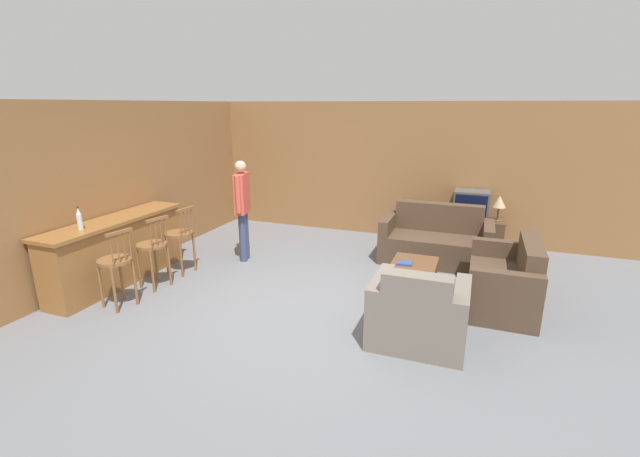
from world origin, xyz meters
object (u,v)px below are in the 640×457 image
(couch_far, at_px, (436,242))
(tv_unit, at_px, (468,233))
(bar_chair_far, at_px, (180,238))
(bottle, at_px, (79,219))
(bar_chair_near, at_px, (116,266))
(person_by_window, at_px, (242,205))
(loveseat_right, at_px, (506,282))
(tv, at_px, (471,205))
(table_lamp, at_px, (499,203))
(bar_chair_mid, at_px, (153,249))
(coffee_table, at_px, (413,269))
(armchair_near, at_px, (418,315))
(book_on_table, at_px, (405,263))

(couch_far, bearing_deg, tv_unit, 63.08)
(bar_chair_far, height_order, bottle, bottle)
(couch_far, relative_size, bottle, 5.77)
(bar_chair_near, distance_m, person_by_window, 2.23)
(loveseat_right, height_order, tv_unit, loveseat_right)
(tv, xyz_separation_m, table_lamp, (0.46, 0.00, 0.08))
(tv_unit, xyz_separation_m, bottle, (-4.74, -4.06, 0.84))
(bar_chair_mid, height_order, person_by_window, person_by_window)
(bar_chair_mid, height_order, table_lamp, bar_chair_mid)
(loveseat_right, bearing_deg, bar_chair_far, -173.97)
(loveseat_right, bearing_deg, person_by_window, 175.03)
(bar_chair_near, relative_size, table_lamp, 2.28)
(table_lamp, distance_m, person_by_window, 4.47)
(bar_chair_far, bearing_deg, bar_chair_mid, -90.02)
(coffee_table, distance_m, person_by_window, 2.95)
(couch_far, xyz_separation_m, armchair_near, (0.09, -2.72, 0.00))
(bottle, bearing_deg, coffee_table, 22.58)
(bottle, relative_size, table_lamp, 0.66)
(armchair_near, xyz_separation_m, tv, (0.40, 3.68, 0.47))
(bar_chair_near, relative_size, couch_far, 0.60)
(book_on_table, relative_size, person_by_window, 0.13)
(couch_far, distance_m, book_on_table, 1.46)
(bar_chair_near, distance_m, coffee_table, 3.92)
(bar_chair_near, relative_size, bar_chair_far, 1.00)
(bar_chair_far, bearing_deg, armchair_near, -12.24)
(armchair_near, bearing_deg, tv_unit, 83.81)
(loveseat_right, bearing_deg, bar_chair_near, -159.45)
(bar_chair_near, distance_m, loveseat_right, 5.01)
(couch_far, distance_m, person_by_window, 3.27)
(bar_chair_near, bearing_deg, armchair_near, 6.81)
(bar_chair_near, height_order, person_by_window, person_by_window)
(bar_chair_mid, bearing_deg, bar_chair_near, -90.00)
(armchair_near, bearing_deg, bottle, -175.02)
(bar_chair_far, xyz_separation_m, person_by_window, (0.63, 0.85, 0.39))
(bar_chair_mid, xyz_separation_m, bottle, (-0.59, -0.60, 0.54))
(bar_chair_mid, xyz_separation_m, table_lamp, (4.61, 3.46, 0.31))
(couch_far, bearing_deg, bottle, -143.93)
(armchair_near, bearing_deg, bar_chair_near, -173.19)
(bar_chair_mid, distance_m, armchair_near, 3.76)
(armchair_near, relative_size, book_on_table, 4.85)
(armchair_near, xyz_separation_m, book_on_table, (-0.37, 1.28, 0.10))
(bar_chair_far, height_order, couch_far, bar_chair_far)
(bar_chair_far, bearing_deg, bottle, -116.34)
(bar_chair_mid, relative_size, armchair_near, 1.03)
(coffee_table, xyz_separation_m, tv, (0.65, 2.35, 0.45))
(book_on_table, distance_m, person_by_window, 2.83)
(bar_chair_mid, distance_m, tv_unit, 5.41)
(bar_chair_mid, xyz_separation_m, book_on_table, (3.38, 1.06, -0.14))
(bar_chair_near, bearing_deg, tv_unit, 44.85)
(tv, bearing_deg, person_by_window, -150.21)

